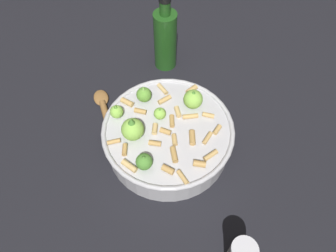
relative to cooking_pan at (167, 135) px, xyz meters
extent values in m
plane|color=black|center=(0.00, 0.00, -0.04)|extent=(2.40, 2.40, 0.00)
cylinder|color=#B7B7BC|center=(0.00, 0.00, -0.01)|extent=(0.27, 0.27, 0.07)
torus|color=#B7B7BC|center=(0.00, 0.00, 0.03)|extent=(0.28, 0.28, 0.01)
sphere|color=#8CC64C|center=(0.02, 0.03, 0.04)|extent=(0.03, 0.03, 0.03)
cone|color=#4C8933|center=(0.02, 0.03, 0.05)|extent=(0.01, 0.01, 0.01)
sphere|color=#4C8933|center=(-0.10, 0.00, 0.04)|extent=(0.03, 0.03, 0.03)
cone|color=#4C8933|center=(-0.10, 0.00, 0.06)|extent=(0.02, 0.02, 0.01)
sphere|color=#8CC64C|center=(-0.05, 0.05, 0.05)|extent=(0.05, 0.05, 0.05)
cone|color=#4C8933|center=(-0.05, 0.05, 0.07)|extent=(0.02, 0.02, 0.02)
sphere|color=#8CC64C|center=(-0.02, 0.11, 0.04)|extent=(0.03, 0.03, 0.03)
cone|color=#609E38|center=(-0.02, 0.11, 0.05)|extent=(0.01, 0.01, 0.01)
sphere|color=#8CC64C|center=(0.08, -0.02, 0.05)|extent=(0.04, 0.04, 0.04)
cone|color=#4C8933|center=(0.08, -0.02, 0.07)|extent=(0.02, 0.02, 0.01)
sphere|color=#609E38|center=(0.05, 0.08, 0.04)|extent=(0.03, 0.03, 0.03)
cone|color=#75B247|center=(0.05, 0.08, 0.06)|extent=(0.02, 0.02, 0.02)
cylinder|color=tan|center=(-0.05, -0.04, 0.03)|extent=(0.03, 0.03, 0.01)
cylinder|color=tan|center=(0.05, -0.03, 0.03)|extent=(0.03, 0.03, 0.01)
cylinder|color=tan|center=(-0.02, -0.11, 0.03)|extent=(0.03, 0.02, 0.01)
cylinder|color=tan|center=(0.02, 0.00, 0.03)|extent=(0.03, 0.02, 0.01)
cylinder|color=tan|center=(-0.05, 0.00, 0.03)|extent=(0.02, 0.03, 0.01)
cylinder|color=tan|center=(0.05, 0.00, 0.03)|extent=(0.03, 0.03, 0.01)
cylinder|color=tan|center=(-0.09, -0.08, 0.03)|extent=(0.02, 0.03, 0.01)
cylinder|color=tan|center=(0.12, 0.00, 0.03)|extent=(0.03, 0.02, 0.01)
cylinder|color=tan|center=(-0.09, -0.05, 0.03)|extent=(0.01, 0.02, 0.01)
cylinder|color=tan|center=(0.07, -0.06, 0.03)|extent=(0.02, 0.03, 0.01)
cylinder|color=tan|center=(-0.02, -0.03, 0.03)|extent=(0.03, 0.02, 0.01)
cylinder|color=tan|center=(-0.05, -0.10, 0.03)|extent=(0.02, 0.03, 0.01)
cylinder|color=tan|center=(0.00, -0.06, 0.03)|extent=(0.03, 0.03, 0.01)
cylinder|color=tan|center=(0.09, 0.06, 0.03)|extent=(0.02, 0.03, 0.01)
cylinder|color=tan|center=(-0.08, 0.08, 0.03)|extent=(0.02, 0.03, 0.01)
cylinder|color=tan|center=(-0.11, 0.02, 0.03)|extent=(0.02, 0.03, 0.01)
cylinder|color=tan|center=(0.04, -0.10, 0.03)|extent=(0.02, 0.01, 0.01)
cylinder|color=tan|center=(-0.09, 0.05, 0.03)|extent=(0.03, 0.02, 0.01)
cylinder|color=tan|center=(0.06, 0.04, 0.03)|extent=(0.03, 0.02, 0.01)
cylinder|color=tan|center=(-0.02, 0.02, 0.03)|extent=(0.03, 0.02, 0.01)
cylinder|color=tan|center=(0.01, -0.09, 0.03)|extent=(0.03, 0.01, 0.01)
cylinder|color=tan|center=(-0.01, -0.01, 0.03)|extent=(0.01, 0.02, 0.01)
cylinder|color=tan|center=(0.02, 0.11, 0.03)|extent=(0.01, 0.03, 0.01)
cylinder|color=tan|center=(0.01, 0.07, 0.03)|extent=(0.02, 0.03, 0.01)
cylinder|color=silver|center=(-0.16, -0.23, 0.04)|extent=(0.05, 0.05, 0.01)
cylinder|color=#1E4C19|center=(0.23, 0.12, 0.04)|extent=(0.06, 0.06, 0.16)
cylinder|color=#1E4C19|center=(0.23, 0.12, 0.13)|extent=(0.03, 0.03, 0.04)
cylinder|color=olive|center=(-0.03, 0.13, -0.03)|extent=(0.14, 0.15, 0.02)
ellipsoid|color=olive|center=(0.04, 0.21, -0.04)|extent=(0.06, 0.06, 0.01)
camera|label=1|loc=(-0.33, -0.17, 0.58)|focal=34.08mm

